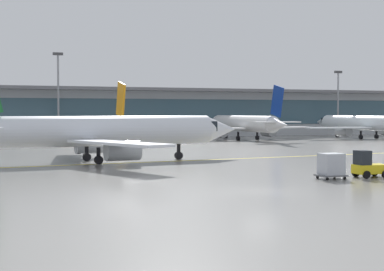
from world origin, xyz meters
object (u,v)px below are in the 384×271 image
object	(u,v)px
apron_light_mast_1	(58,92)
apron_light_mast_2	(338,100)
gate_airplane_2	(99,126)
gate_airplane_4	(364,123)
taxiing_regional_jet	(106,132)
baggage_tug	(368,166)
cargo_dolly_lead	(331,165)
gate_airplane_3	(244,124)

from	to	relation	value
apron_light_mast_1	apron_light_mast_2	bearing A→B (deg)	-1.31
gate_airplane_2	gate_airplane_4	bearing A→B (deg)	-94.95
gate_airplane_2	taxiing_regional_jet	xyz separation A→B (m)	(-7.59, -36.15, 0.20)
taxiing_regional_jet	baggage_tug	distance (m)	26.68
taxiing_regional_jet	apron_light_mast_1	bearing A→B (deg)	82.01
gate_airplane_2	cargo_dolly_lead	xyz separation A→B (m)	(4.60, -57.66, -1.77)
gate_airplane_4	cargo_dolly_lead	bearing A→B (deg)	135.55
cargo_dolly_lead	gate_airplane_4	bearing A→B (deg)	53.21
gate_airplane_2	baggage_tug	size ratio (longest dim) A/B	10.74
gate_airplane_2	apron_light_mast_2	xyz separation A→B (m)	(53.64, 12.06, 4.64)
gate_airplane_4	gate_airplane_2	bearing A→B (deg)	82.72
gate_airplane_2	cargo_dolly_lead	world-z (taller)	gate_airplane_2
baggage_tug	apron_light_mast_1	size ratio (longest dim) A/B	0.17
gate_airplane_4	apron_light_mast_2	world-z (taller)	apron_light_mast_2
apron_light_mast_2	gate_airplane_2	bearing A→B (deg)	-167.33
gate_airplane_4	apron_light_mast_2	size ratio (longest dim) A/B	2.09
cargo_dolly_lead	apron_light_mast_1	bearing A→B (deg)	99.28
gate_airplane_3	gate_airplane_4	world-z (taller)	gate_airplane_3
cargo_dolly_lead	apron_light_mast_1	distance (m)	71.97
gate_airplane_4	apron_light_mast_2	bearing A→B (deg)	-20.54
gate_airplane_2	gate_airplane_4	distance (m)	50.00
gate_airplane_4	apron_light_mast_2	distance (m)	14.86
taxiing_regional_jet	cargo_dolly_lead	bearing A→B (deg)	-64.59
apron_light_mast_2	baggage_tug	bearing A→B (deg)	-123.23
gate_airplane_2	cargo_dolly_lead	size ratio (longest dim) A/B	13.19
gate_airplane_2	apron_light_mast_2	bearing A→B (deg)	-80.48
cargo_dolly_lead	gate_airplane_3	bearing A→B (deg)	71.74
gate_airplane_4	baggage_tug	distance (m)	70.25
gate_airplane_2	apron_light_mast_1	world-z (taller)	apron_light_mast_1
apron_light_mast_1	gate_airplane_3	bearing A→B (deg)	-20.00
gate_airplane_3	apron_light_mast_1	world-z (taller)	apron_light_mast_1
taxiing_regional_jet	apron_light_mast_1	xyz separation A→B (m)	(3.34, 49.54, 5.41)
gate_airplane_3	cargo_dolly_lead	world-z (taller)	gate_airplane_3
gate_airplane_4	taxiing_regional_jet	bearing A→B (deg)	115.52
baggage_tug	gate_airplane_3	bearing A→B (deg)	74.60
gate_airplane_3	baggage_tug	distance (m)	62.81
gate_airplane_2	baggage_tug	distance (m)	58.35
cargo_dolly_lead	apron_light_mast_2	bearing A→B (deg)	57.06
gate_airplane_3	cargo_dolly_lead	xyz separation A→B (m)	(-22.26, -59.72, -1.77)
taxiing_regional_jet	gate_airplane_2	bearing A→B (deg)	74.01
baggage_tug	gate_airplane_4	bearing A→B (deg)	55.37
gate_airplane_4	baggage_tug	xyz separation A→B (m)	(-42.09, -56.21, -1.92)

